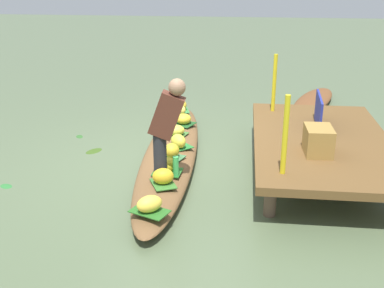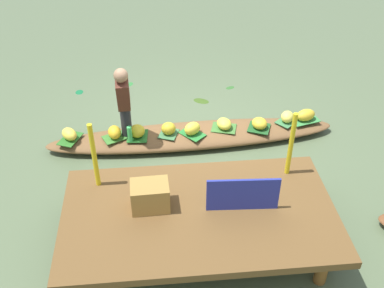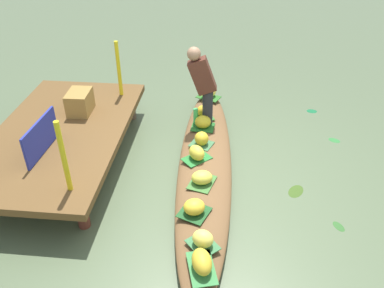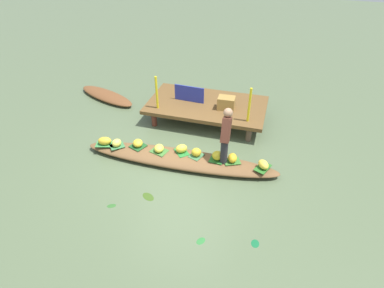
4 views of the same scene
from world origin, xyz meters
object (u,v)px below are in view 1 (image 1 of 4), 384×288
Objects in this scene: moored_boat at (313,101)px; produce_crate at (318,141)px; banana_bunch_3 at (179,110)px; vendor_person at (166,123)px; banana_bunch_7 at (181,105)px; vendor_boat at (170,155)px; banana_bunch_8 at (172,151)px; water_bottle at (176,167)px; banana_bunch_2 at (176,130)px; market_banner at (319,111)px; banana_bunch_0 at (184,119)px; banana_bunch_1 at (163,176)px; banana_bunch_5 at (149,204)px; banana_bunch_4 at (167,165)px; banana_bunch_6 at (178,141)px.

produce_crate reaches higher than moored_boat.
vendor_person is at bearing 4.60° from banana_bunch_3.
vendor_boat is at bearing 2.94° from banana_bunch_7.
water_bottle is at bearing 13.42° from banana_bunch_8.
banana_bunch_8 is (0.87, 0.07, 0.02)m from banana_bunch_2.
moored_boat is 2.89m from market_banner.
banana_bunch_0 is 0.30× the size of market_banner.
market_banner reaches higher than banana_bunch_1.
banana_bunch_0 is 0.89× the size of banana_bunch_5.
banana_bunch_1 is 1.14× the size of banana_bunch_8.
banana_bunch_6 is at bearing 178.56° from banana_bunch_4.
water_bottle is (0.11, 0.12, 0.03)m from banana_bunch_4.
banana_bunch_6 is 0.22× the size of vendor_person.
banana_bunch_8 is at bearing 1.04° from banana_bunch_0.
banana_bunch_3 is 3.01m from produce_crate.
banana_bunch_0 is 1.06m from banana_bunch_6.
banana_bunch_4 is at bearing 4.29° from banana_bunch_3.
produce_crate is at bearing 99.37° from water_bottle.
banana_bunch_1 is (1.20, 0.10, 0.21)m from vendor_boat.
banana_bunch_8 is (1.42, 0.03, 0.01)m from banana_bunch_0.
banana_bunch_4 is at bearing 4.32° from vendor_boat.
market_banner is (-1.24, 1.98, 0.39)m from banana_bunch_4.
banana_bunch_1 reaches higher than banana_bunch_3.
produce_crate is at bearing 58.61° from banana_bunch_2.
vendor_person is at bearing 3.88° from banana_bunch_8.
banana_bunch_0 is 2.92m from banana_bunch_5.
produce_crate is (1.73, 1.88, 0.35)m from banana_bunch_0.
produce_crate is at bearing 95.51° from banana_bunch_4.
banana_bunch_8 is (-0.48, -0.02, 0.00)m from banana_bunch_4.
banana_bunch_4 is (-0.34, -0.00, -0.00)m from banana_bunch_1.
market_banner is (-0.38, 2.07, 0.60)m from vendor_boat.
banana_bunch_8 is (0.38, 0.08, 0.22)m from vendor_boat.
banana_bunch_0 is (-1.05, 0.05, 0.20)m from vendor_boat.
banana_bunch_4 is 1.13× the size of banana_bunch_8.
banana_bunch_3 reaches higher than banana_bunch_2.
water_bottle is (0.96, 0.22, 0.24)m from vendor_boat.
banana_bunch_2 is 0.85× the size of banana_bunch_7.
banana_bunch_7 reaches higher than banana_bunch_5.
banana_bunch_8 is 0.86× the size of water_bottle.
banana_bunch_1 is at bearing 0.82° from banana_bunch_4.
banana_bunch_2 is at bearing -167.66° from banana_bunch_6.
banana_bunch_2 is 1.00× the size of banana_bunch_6.
banana_bunch_2 is 2.37m from banana_bunch_5.
banana_bunch_7 is (-3.03, -0.20, -0.00)m from banana_bunch_1.
banana_bunch_4 reaches higher than vendor_boat.
vendor_boat is 0.89m from banana_bunch_4.
banana_bunch_5 is 0.34× the size of market_banner.
water_bottle is (2.79, 0.31, 0.03)m from banana_bunch_7.
banana_bunch_0 is at bearing 15.76° from banana_bunch_3.
banana_bunch_0 is at bearing -27.15° from moored_boat.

